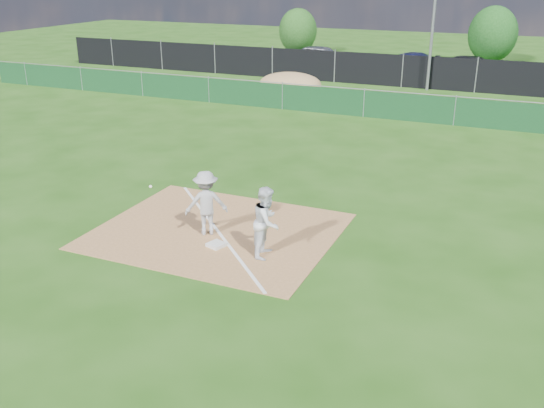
{
  "coord_description": "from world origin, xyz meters",
  "views": [
    {
      "loc": [
        7.02,
        -11.58,
        6.38
      ],
      "look_at": [
        1.55,
        1.0,
        1.0
      ],
      "focal_mm": 40.0,
      "sensor_mm": 36.0,
      "label": 1
    }
  ],
  "objects": [
    {
      "name": "runner",
      "position": [
        1.74,
        0.25,
        0.86
      ],
      "size": [
        0.73,
        0.9,
        1.71
      ],
      "primitive_type": "imported",
      "rotation": [
        0.0,
        0.0,
        1.68
      ],
      "color": "silver",
      "rests_on": "ground"
    },
    {
      "name": "car_mid",
      "position": [
        0.19,
        26.67,
        0.72
      ],
      "size": [
        4.49,
        2.26,
        1.41
      ],
      "primitive_type": "imported",
      "rotation": [
        0.0,
        0.0,
        1.38
      ],
      "color": "black",
      "rests_on": "parking_lot"
    },
    {
      "name": "infield_dirt",
      "position": [
        0.0,
        1.0,
        0.01
      ],
      "size": [
        6.0,
        5.0,
        0.02
      ],
      "primitive_type": "cube",
      "color": "#9A6A3D",
      "rests_on": "ground"
    },
    {
      "name": "foul_line",
      "position": [
        0.0,
        1.0,
        0.03
      ],
      "size": [
        5.01,
        5.01,
        0.01
      ],
      "primitive_type": "cube",
      "rotation": [
        0.0,
        0.0,
        0.79
      ],
      "color": "white",
      "rests_on": "infield_dirt"
    },
    {
      "name": "tree_left",
      "position": [
        -10.43,
        33.51,
        1.78
      ],
      "size": [
        2.92,
        2.92,
        3.47
      ],
      "color": "#382316",
      "rests_on": "ground"
    },
    {
      "name": "dirt_mound",
      "position": [
        -5.0,
        18.5,
        0.58
      ],
      "size": [
        3.38,
        2.6,
        1.17
      ],
      "primitive_type": "ellipsoid",
      "color": "#99774A",
      "rests_on": "ground"
    },
    {
      "name": "green_fence",
      "position": [
        0.0,
        15.0,
        0.6
      ],
      "size": [
        44.0,
        0.05,
        1.2
      ],
      "primitive_type": "cube",
      "color": "#0E3619",
      "rests_on": "ground"
    },
    {
      "name": "ground",
      "position": [
        0.0,
        10.0,
        0.0
      ],
      "size": [
        90.0,
        90.0,
        0.0
      ],
      "primitive_type": "plane",
      "color": "#1E480F",
      "rests_on": "ground"
    },
    {
      "name": "tree_mid",
      "position": [
        3.77,
        34.25,
        2.03
      ],
      "size": [
        3.32,
        3.32,
        3.94
      ],
      "color": "#382316",
      "rests_on": "ground"
    },
    {
      "name": "car_left",
      "position": [
        -6.37,
        27.53,
        0.77
      ],
      "size": [
        4.59,
        2.07,
        1.53
      ],
      "primitive_type": "imported",
      "rotation": [
        0.0,
        0.0,
        1.51
      ],
      "color": "#A4A5AB",
      "rests_on": "parking_lot"
    },
    {
      "name": "light_pole",
      "position": [
        1.5,
        22.7,
        4.0
      ],
      "size": [
        0.16,
        0.16,
        8.0
      ],
      "primitive_type": "cylinder",
      "color": "slate",
      "rests_on": "ground"
    },
    {
      "name": "play_at_first",
      "position": [
        -0.15,
        0.74,
        0.85
      ],
      "size": [
        2.36,
        1.12,
        1.67
      ],
      "color": "#ADADAF",
      "rests_on": "infield_dirt"
    },
    {
      "name": "black_fence",
      "position": [
        0.0,
        23.0,
        0.9
      ],
      "size": [
        46.0,
        0.04,
        1.8
      ],
      "primitive_type": "cube",
      "color": "black",
      "rests_on": "ground"
    },
    {
      "name": "car_right",
      "position": [
        3.58,
        27.2,
        0.7
      ],
      "size": [
        5.1,
        3.33,
        1.37
      ],
      "primitive_type": "imported",
      "rotation": [
        0.0,
        0.0,
        1.89
      ],
      "color": "black",
      "rests_on": "parking_lot"
    },
    {
      "name": "parking_lot",
      "position": [
        0.0,
        28.0,
        0.01
      ],
      "size": [
        46.0,
        9.0,
        0.01
      ],
      "primitive_type": "cube",
      "color": "black",
      "rests_on": "ground"
    },
    {
      "name": "first_base",
      "position": [
        0.43,
        0.16,
        0.06
      ],
      "size": [
        0.48,
        0.48,
        0.08
      ],
      "primitive_type": "cube",
      "rotation": [
        0.0,
        0.0,
        -0.32
      ],
      "color": "silver",
      "rests_on": "infield_dirt"
    }
  ]
}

